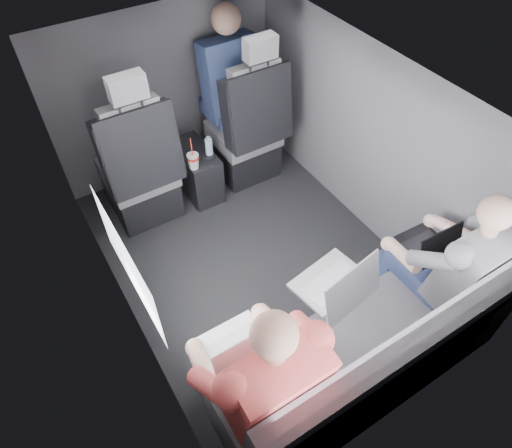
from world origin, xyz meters
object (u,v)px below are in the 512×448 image
rear_bench (361,359)px  center_console (197,171)px  passenger_rear_right (445,264)px  passenger_front_right (229,79)px  front_seat_right (247,135)px  laptop_silver (338,284)px  laptop_white (238,348)px  front_seat_left (141,175)px  soda_cup (193,161)px  laptop_black (426,245)px  water_bottle (209,147)px  passenger_rear_left (258,375)px

rear_bench → center_console: bearing=90.0°
rear_bench → passenger_rear_right: bearing=8.9°
center_console → passenger_front_right: passenger_front_right is taller
front_seat_right → laptop_silver: (-0.43, -1.61, 0.24)m
rear_bench → laptop_white: (-0.60, 0.25, 0.32)m
front_seat_left → soda_cup: front_seat_left is taller
rear_bench → laptop_silver: (0.02, 0.29, 0.33)m
laptop_black → passenger_rear_right: passenger_rear_right is taller
soda_cup → laptop_white: (-0.51, -1.51, 0.17)m
rear_bench → water_bottle: bearing=87.5°
soda_cup → passenger_rear_left: passenger_rear_left is taller
soda_cup → passenger_rear_left: (-0.50, -1.67, 0.17)m
front_seat_right → passenger_front_right: size_ratio=1.41×
laptop_silver → passenger_front_right: size_ratio=0.46×
laptop_white → passenger_rear_left: size_ratio=0.26×
passenger_rear_left → rear_bench: bearing=-9.2°
laptop_silver → laptop_black: size_ratio=1.35×
passenger_front_right → passenger_rear_right: bearing=-85.5°
front_seat_left → passenger_front_right: 1.00m
passenger_rear_right → passenger_front_right: 2.08m
laptop_white → laptop_silver: size_ratio=0.77×
center_console → passenger_rear_left: size_ratio=0.39×
front_seat_right → water_bottle: (-0.37, -0.06, 0.07)m
laptop_black → laptop_white: bearing=179.5°
front_seat_left → center_console: 0.49m
laptop_white → passenger_rear_right: (1.21, -0.16, -0.02)m
laptop_silver → laptop_black: (0.59, -0.05, -0.01)m
laptop_white → passenger_rear_right: bearing=-7.3°
rear_bench → passenger_rear_left: 0.68m
soda_cup → passenger_front_right: passenger_front_right is taller
passenger_rear_left → front_seat_left: bearing=85.6°
passenger_rear_left → front_seat_right: bearing=60.1°
laptop_black → passenger_rear_left: (-1.19, -0.15, 0.00)m
water_bottle → soda_cup: bearing=-156.1°
center_console → water_bottle: size_ratio=2.99×
soda_cup → passenger_front_right: bearing=36.3°
center_console → laptop_silver: (0.02, -1.65, 0.44)m
water_bottle → laptop_black: 1.69m
rear_bench → passenger_rear_left: size_ratio=1.30×
water_bottle → laptop_silver: laptop_silver is taller
passenger_rear_right → passenger_rear_left: bearing=-180.0°
water_bottle → passenger_rear_right: passenger_rear_right is taller
rear_bench → soda_cup: 1.78m
front_seat_right → passenger_front_right: (-0.00, 0.26, 0.36)m
front_seat_left → front_seat_right: size_ratio=1.00×
front_seat_right → laptop_white: front_seat_right is taller
laptop_white → passenger_front_right: size_ratio=0.36×
laptop_silver → water_bottle: bearing=87.7°
front_seat_right → water_bottle: bearing=-170.6°
front_seat_left → laptop_white: bearing=-95.2°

